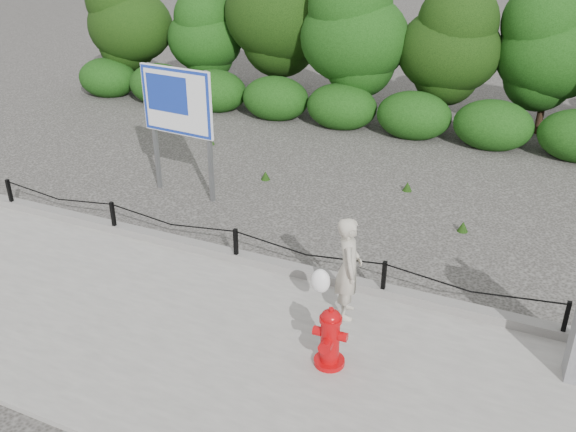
# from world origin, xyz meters

# --- Properties ---
(ground) EXTENTS (90.00, 90.00, 0.00)m
(ground) POSITION_xyz_m (0.00, 0.00, 0.00)
(ground) COLOR #2D2B28
(ground) RESTS_ON ground
(sidewalk) EXTENTS (14.00, 4.00, 0.08)m
(sidewalk) POSITION_xyz_m (0.00, -2.00, 0.04)
(sidewalk) COLOR gray
(sidewalk) RESTS_ON ground
(curb) EXTENTS (14.00, 0.22, 0.14)m
(curb) POSITION_xyz_m (0.00, 0.05, 0.15)
(curb) COLOR slate
(curb) RESTS_ON sidewalk
(chain_barrier) EXTENTS (10.06, 0.06, 0.60)m
(chain_barrier) POSITION_xyz_m (0.00, 0.00, 0.46)
(chain_barrier) COLOR black
(chain_barrier) RESTS_ON sidewalk
(treeline) EXTENTS (20.00, 3.67, 4.82)m
(treeline) POSITION_xyz_m (-0.02, 8.98, 2.42)
(treeline) COLOR black
(treeline) RESTS_ON ground
(fire_hydrant) EXTENTS (0.45, 0.46, 0.85)m
(fire_hydrant) POSITION_xyz_m (2.32, -1.78, 0.49)
(fire_hydrant) COLOR #B7060A
(fire_hydrant) RESTS_ON sidewalk
(pedestrian) EXTENTS (0.75, 0.65, 1.53)m
(pedestrian) POSITION_xyz_m (2.13, -0.66, 0.83)
(pedestrian) COLOR #ADA695
(pedestrian) RESTS_ON sidewalk
(advertising_sign) EXTENTS (1.65, 0.27, 2.65)m
(advertising_sign) POSITION_xyz_m (-2.39, 2.08, 1.87)
(advertising_sign) COLOR slate
(advertising_sign) RESTS_ON ground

